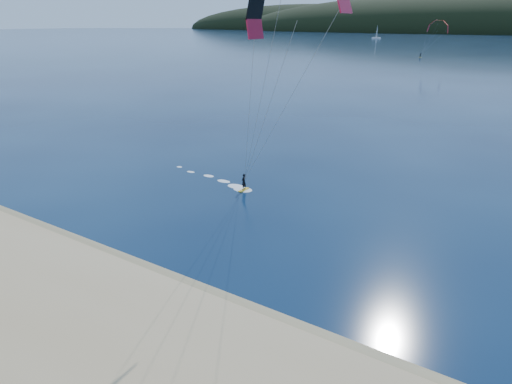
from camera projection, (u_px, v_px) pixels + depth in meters
ground at (136, 339)px, 22.31m from camera, size 1800.00×1800.00×0.00m
wet_sand at (192, 294)px, 25.83m from camera, size 220.00×2.50×0.10m
kitesurfer_near at (292, 31)px, 28.46m from camera, size 22.50×8.66×18.14m
kitesurfer_far at (437, 31)px, 182.91m from camera, size 11.55×7.34×13.81m
sailboat at (376, 38)px, 401.22m from camera, size 8.43×5.42×11.76m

